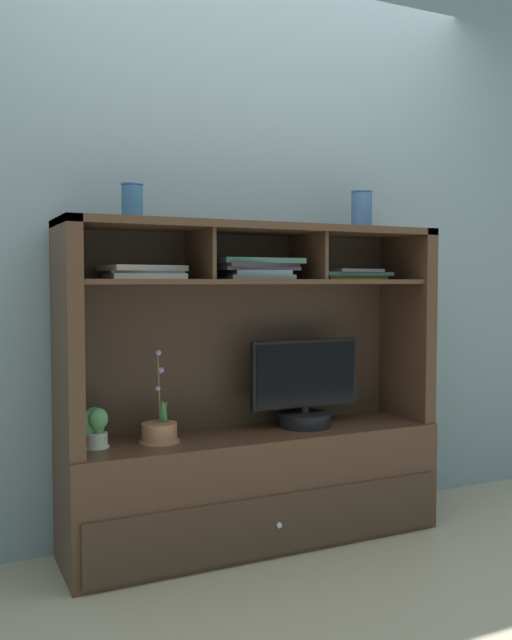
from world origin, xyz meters
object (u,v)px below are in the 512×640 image
(media_console, at_px, (255,444))
(magazine_stack_left, at_px, (143,272))
(ceramic_vase, at_px, (132,201))
(potted_fern, at_px, (95,429))
(tv_monitor, at_px, (305,391))
(accent_vase, at_px, (362,209))
(magazine_stack_centre, at_px, (348,274))
(potted_orchid, at_px, (159,431))
(magazine_stack_right, at_px, (255,269))

(media_console, height_order, magazine_stack_left, media_console)
(ceramic_vase, bearing_deg, potted_fern, 172.69)
(tv_monitor, height_order, accent_vase, accent_vase)
(accent_vase, bearing_deg, magazine_stack_centre, 138.94)
(tv_monitor, relative_size, magazine_stack_centre, 1.41)
(potted_fern, bearing_deg, ceramic_vase, -7.31)
(tv_monitor, relative_size, potted_fern, 3.32)
(potted_fern, xyz_separation_m, ceramic_vase, (0.15, -0.02, 0.88))
(tv_monitor, distance_m, potted_fern, 0.93)
(media_console, relative_size, magazine_stack_left, 4.96)
(tv_monitor, relative_size, accent_vase, 2.97)
(magazine_stack_centre, bearing_deg, potted_orchid, -177.83)
(tv_monitor, xyz_separation_m, potted_orchid, (-0.68, -0.01, -0.12))
(magazine_stack_centre, distance_m, ceramic_vase, 1.05)
(media_console, relative_size, ceramic_vase, 11.40)
(media_console, distance_m, potted_fern, 0.70)
(potted_orchid, bearing_deg, media_console, 1.02)
(potted_orchid, height_order, ceramic_vase, ceramic_vase)
(potted_fern, distance_m, magazine_stack_right, 0.92)
(potted_fern, relative_size, magazine_stack_left, 0.48)
(magazine_stack_centre, bearing_deg, magazine_stack_right, -174.14)
(potted_orchid, xyz_separation_m, magazine_stack_left, (-0.05, 0.03, 0.64))
(media_console, distance_m, potted_orchid, 0.44)
(magazine_stack_right, bearing_deg, magazine_stack_left, 174.45)
(potted_fern, relative_size, accent_vase, 0.90)
(potted_orchid, xyz_separation_m, ceramic_vase, (-0.10, -0.00, 0.91))
(potted_fern, xyz_separation_m, accent_vase, (1.22, -0.03, 0.90))
(media_console, relative_size, potted_orchid, 4.38)
(ceramic_vase, bearing_deg, magazine_stack_centre, 1.97)
(magazine_stack_left, bearing_deg, magazine_stack_centre, 0.30)
(potted_fern, distance_m, ceramic_vase, 0.90)
(magazine_stack_left, relative_size, magazine_stack_right, 0.89)
(media_console, relative_size, tv_monitor, 3.12)
(tv_monitor, height_order, potted_fern, tv_monitor)
(media_console, distance_m, magazine_stack_centre, 0.88)
(magazine_stack_left, bearing_deg, accent_vase, -2.02)
(potted_orchid, relative_size, ceramic_vase, 2.60)
(potted_fern, height_order, magazine_stack_left, magazine_stack_left)
(tv_monitor, bearing_deg, ceramic_vase, -179.35)
(accent_vase, bearing_deg, tv_monitor, 177.07)
(magazine_stack_left, xyz_separation_m, ceramic_vase, (-0.05, -0.03, 0.27))
(magazine_stack_left, height_order, ceramic_vase, ceramic_vase)
(magazine_stack_left, bearing_deg, tv_monitor, -1.66)
(accent_vase, bearing_deg, potted_orchid, 179.63)
(potted_fern, bearing_deg, magazine_stack_left, 2.93)
(tv_monitor, height_order, magazine_stack_centre, magazine_stack_centre)
(media_console, height_order, ceramic_vase, ceramic_vase)
(media_console, height_order, tv_monitor, media_console)
(magazine_stack_centre, bearing_deg, media_console, -176.82)
(media_console, xyz_separation_m, magazine_stack_centre, (0.48, 0.03, 0.73))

